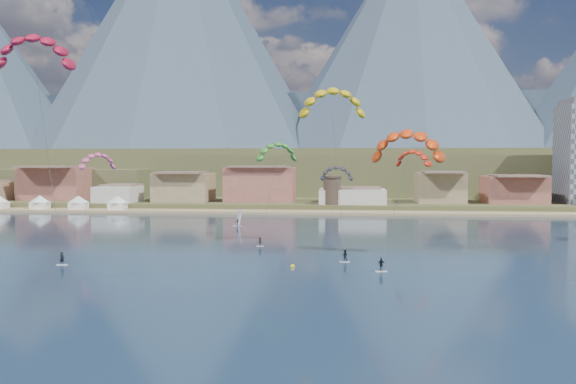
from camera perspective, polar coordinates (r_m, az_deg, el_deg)
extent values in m
plane|color=#0E2032|center=(68.68, -2.69, -9.77)|extent=(2400.00, 2400.00, 0.00)
cube|color=tan|center=(173.18, 2.43, -1.95)|extent=(2200.00, 12.00, 0.90)
cube|color=brown|center=(626.52, 4.80, 1.60)|extent=(2200.00, 900.00, 4.00)
cube|color=brown|center=(287.90, 11.72, 1.81)|extent=(320.00, 150.00, 15.00)
cube|color=brown|center=(330.07, -2.98, 2.27)|extent=(380.00, 170.00, 18.00)
cone|color=#2B3948|center=(939.56, -10.16, 14.42)|extent=(460.00, 460.00, 400.00)
cone|color=#2B3948|center=(925.89, 11.51, 13.32)|extent=(440.00, 440.00, 360.00)
cube|color=#2B3948|center=(967.21, 5.14, 5.47)|extent=(2000.00, 200.00, 110.00)
cylinder|color=#47382D|center=(180.56, 4.17, 0.08)|extent=(5.20, 5.20, 8.00)
cylinder|color=#47382D|center=(180.39, 4.17, 1.44)|extent=(5.82, 5.82, 0.60)
cube|color=white|center=(195.66, -22.30, -1.17)|extent=(4.50, 4.50, 2.00)
pyramid|color=white|center=(195.48, -22.32, -0.30)|extent=(6.40, 6.40, 2.00)
cube|color=white|center=(190.33, -19.11, -1.23)|extent=(4.50, 4.50, 2.00)
pyramid|color=white|center=(190.14, -19.13, -0.32)|extent=(6.40, 6.40, 2.00)
cube|color=white|center=(185.62, -15.75, -1.28)|extent=(4.50, 4.50, 2.00)
pyramid|color=white|center=(185.42, -15.76, -0.35)|extent=(6.40, 6.40, 2.00)
cube|color=silver|center=(94.25, -20.49, -6.42)|extent=(1.63, 0.57, 0.11)
imported|color=black|center=(94.10, -20.50, -5.84)|extent=(0.70, 0.48, 1.85)
cylinder|color=#262626|center=(101.38, -21.66, 3.23)|extent=(0.05, 0.05, 34.10)
cube|color=silver|center=(91.33, 5.35, -6.55)|extent=(1.55, 0.56, 0.10)
imported|color=black|center=(91.18, 5.36, -5.97)|extent=(0.90, 0.72, 1.75)
cylinder|color=#262626|center=(97.01, 4.74, 1.07)|extent=(0.05, 0.05, 25.72)
cube|color=silver|center=(84.17, 8.76, -7.39)|extent=(1.66, 0.89, 0.11)
imported|color=black|center=(84.00, 8.76, -6.74)|extent=(1.15, 0.72, 1.83)
cylinder|color=#262626|center=(89.42, 10.05, -1.52)|extent=(0.05, 0.05, 19.32)
cube|color=silver|center=(107.39, -2.64, -5.10)|extent=(1.34, 0.57, 0.09)
imported|color=black|center=(107.28, -2.64, -4.69)|extent=(1.03, 0.68, 1.49)
cylinder|color=#262626|center=(111.95, -1.81, -0.66)|extent=(0.05, 0.05, 18.12)
cylinder|color=#262626|center=(138.69, -18.09, -0.61)|extent=(0.04, 0.04, 15.25)
cylinder|color=#262626|center=(133.57, 4.56, -1.17)|extent=(0.04, 0.04, 13.09)
cylinder|color=#262626|center=(130.09, 11.84, -0.62)|extent=(0.04, 0.04, 15.81)
cube|color=silver|center=(140.68, -4.77, -3.18)|extent=(2.14, 0.78, 0.10)
imported|color=black|center=(140.59, -4.77, -2.86)|extent=(0.77, 0.54, 1.50)
cube|color=white|center=(140.42, -4.63, -2.42)|extent=(1.00, 2.33, 3.59)
sphere|color=yellow|center=(86.47, 0.44, -7.03)|extent=(0.67, 0.67, 0.67)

